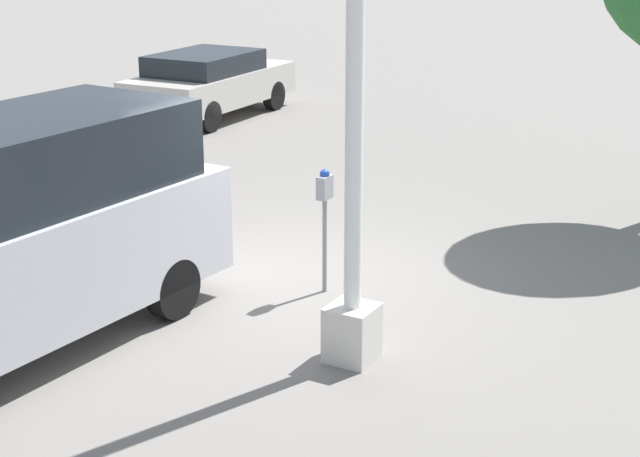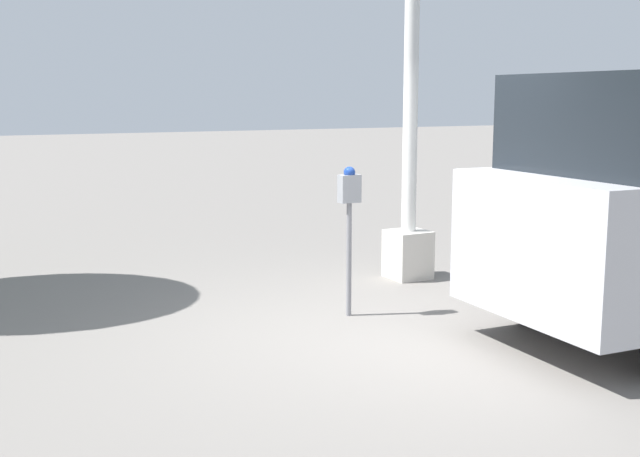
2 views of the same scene
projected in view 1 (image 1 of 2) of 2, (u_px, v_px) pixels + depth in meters
The scene contains 5 objects.
ground_plane at pixel (283, 281), 11.39m from camera, with size 80.00×80.00×0.00m, color slate.
parking_meter_near at pixel (325, 202), 10.75m from camera, with size 0.20×0.11×1.43m.
lamp_post at pixel (354, 116), 8.67m from camera, with size 0.44×0.44×6.82m.
parked_van at pixel (4, 233), 9.28m from camera, with size 4.84×2.09×2.25m.
car_distant at pixel (210, 82), 20.09m from camera, with size 4.10×1.88×1.35m.
Camera 1 is at (9.05, 5.60, 4.12)m, focal length 55.00 mm.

